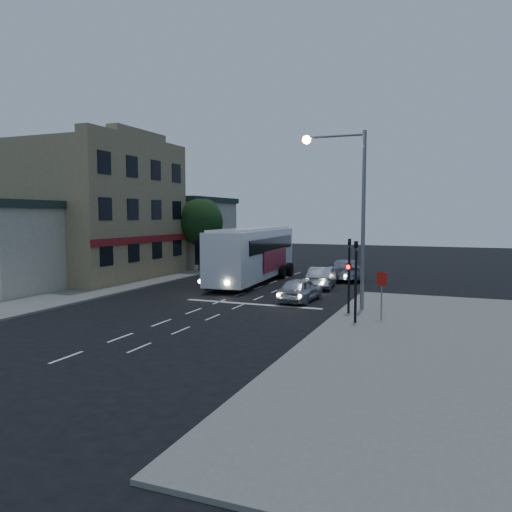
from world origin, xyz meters
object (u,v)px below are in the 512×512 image
at_px(traffic_signal_side, 356,271).
at_px(street_tree, 200,220).
at_px(tour_bus, 253,253).
at_px(traffic_signal_main, 349,267).
at_px(car_suv, 300,289).
at_px(car_sedan_a, 322,277).
at_px(streetlight, 351,199).
at_px(regulatory_sign, 382,288).
at_px(car_sedan_b, 345,269).

bearing_deg(traffic_signal_side, street_tree, 135.50).
xyz_separation_m(tour_bus, traffic_signal_main, (8.98, -9.71, 0.27)).
xyz_separation_m(car_suv, car_sedan_a, (-0.20, 5.70, 0.02)).
bearing_deg(traffic_signal_side, streetlight, 105.70).
bearing_deg(tour_bus, car_sedan_a, -14.37).
xyz_separation_m(traffic_signal_side, streetlight, (-0.96, 3.40, 3.31)).
relative_size(regulatory_sign, streetlight, 0.24).
bearing_deg(streetlight, traffic_signal_main, -79.80).
bearing_deg(car_sedan_b, car_suv, 69.84).
bearing_deg(car_sedan_a, car_sedan_b, -102.89).
bearing_deg(car_sedan_b, streetlight, 84.50).
height_order(traffic_signal_main, regulatory_sign, traffic_signal_main).
xyz_separation_m(traffic_signal_main, traffic_signal_side, (0.70, -1.98, 0.00)).
relative_size(tour_bus, car_sedan_b, 2.42).
relative_size(car_suv, traffic_signal_main, 0.99).
bearing_deg(traffic_signal_main, car_sedan_a, 112.22).
bearing_deg(car_sedan_a, traffic_signal_main, 106.00).
distance_m(car_suv, traffic_signal_side, 6.67).
distance_m(streetlight, street_tree, 20.19).
distance_m(car_sedan_a, regulatory_sign, 11.10).
xyz_separation_m(car_sedan_b, streetlight, (2.73, -12.20, 4.95)).
bearing_deg(car_sedan_a, car_suv, 85.74).
relative_size(tour_bus, streetlight, 1.46).
height_order(regulatory_sign, streetlight, streetlight).
bearing_deg(car_sedan_b, tour_bus, 15.03).
bearing_deg(traffic_signal_side, regulatory_sign, 43.92).
xyz_separation_m(regulatory_sign, streetlight, (-1.96, 2.44, 4.14)).
xyz_separation_m(car_suv, car_sedan_b, (0.38, 10.60, 0.10)).
height_order(traffic_signal_side, streetlight, streetlight).
bearing_deg(streetlight, car_suv, 152.78).
xyz_separation_m(tour_bus, regulatory_sign, (10.68, -10.73, -0.55)).
height_order(car_sedan_a, street_tree, street_tree).
bearing_deg(tour_bus, street_tree, 142.40).
xyz_separation_m(car_sedan_a, traffic_signal_main, (3.56, -8.72, 1.71)).
relative_size(traffic_signal_side, regulatory_sign, 1.86).
relative_size(tour_bus, car_suv, 3.24).
distance_m(car_suv, car_sedan_b, 10.61).
relative_size(car_sedan_a, regulatory_sign, 1.97).
bearing_deg(car_suv, car_sedan_b, -88.51).
relative_size(car_sedan_a, traffic_signal_side, 1.05).
bearing_deg(traffic_signal_main, car_suv, 138.08).
bearing_deg(tour_bus, car_sedan_b, 29.15).
relative_size(streetlight, street_tree, 1.45).
height_order(regulatory_sign, street_tree, street_tree).
xyz_separation_m(car_sedan_b, street_tree, (-12.82, 0.62, 3.71)).
bearing_deg(regulatory_sign, car_sedan_a, 118.40).
relative_size(car_sedan_a, streetlight, 0.48).
xyz_separation_m(traffic_signal_side, regulatory_sign, (1.00, 0.96, -0.82)).
height_order(car_suv, car_sedan_a, car_sedan_a).
bearing_deg(streetlight, car_sedan_a, 114.38).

